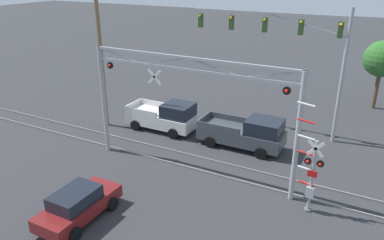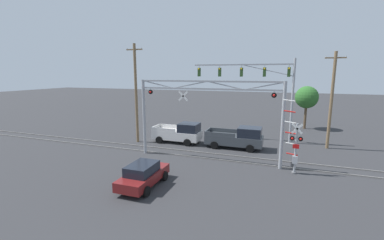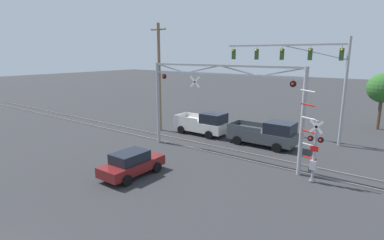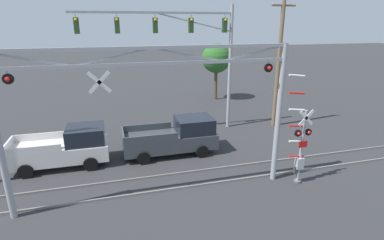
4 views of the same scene
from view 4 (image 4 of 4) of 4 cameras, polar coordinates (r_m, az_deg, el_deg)
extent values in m
cube|color=gray|center=(14.43, -6.78, -13.35)|extent=(80.00, 0.08, 0.10)
cube|color=gray|center=(15.66, -7.61, -10.68)|extent=(80.00, 0.08, 0.10)
cylinder|color=#9EA0A5|center=(14.73, 16.14, 0.76)|extent=(0.26, 0.26, 6.68)
cube|color=#9EA0A5|center=(12.15, -7.61, 10.58)|extent=(12.04, 0.14, 0.14)
cube|color=#9EA0A5|center=(12.09, -7.73, 13.48)|extent=(12.04, 0.14, 0.14)
cube|color=#9EA0A5|center=(12.32, -28.79, 10.10)|extent=(2.96, 0.08, 0.70)
cube|color=#9EA0A5|center=(12.00, -14.78, 11.54)|extent=(2.96, 0.08, 0.70)
cube|color=#9EA0A5|center=(12.40, -0.77, 12.32)|extent=(2.96, 0.08, 0.70)
cube|color=#9EA0A5|center=(13.45, 11.76, 12.40)|extent=(2.96, 0.08, 0.70)
cylinder|color=black|center=(12.59, -31.62, 6.67)|extent=(0.38, 0.10, 0.38)
sphere|color=red|center=(12.52, -31.70, 6.61)|extent=(0.18, 0.18, 0.18)
cylinder|color=#9EA0A5|center=(12.55, -31.80, 7.74)|extent=(0.04, 0.04, 0.10)
cylinder|color=black|center=(13.88, 14.36, 9.60)|extent=(0.38, 0.10, 0.38)
sphere|color=red|center=(13.82, 14.50, 9.55)|extent=(0.18, 0.18, 0.18)
cylinder|color=#9EA0A5|center=(13.85, 14.43, 10.58)|extent=(0.04, 0.04, 0.10)
cube|color=white|center=(12.04, -17.23, 6.87)|extent=(0.88, 0.03, 0.88)
cube|color=white|center=(12.04, -17.23, 6.87)|extent=(0.88, 0.03, 0.88)
cylinder|color=black|center=(12.02, -17.24, 6.85)|extent=(0.04, 0.04, 0.02)
cylinder|color=#9EA0A5|center=(15.25, 20.09, -4.96)|extent=(0.16, 0.16, 3.73)
cylinder|color=#59595B|center=(16.02, 19.39, -10.95)|extent=(0.35, 0.35, 0.10)
cube|color=white|center=(14.67, 20.96, 0.34)|extent=(0.78, 0.03, 0.78)
cube|color=white|center=(14.67, 20.96, 0.34)|extent=(0.78, 0.03, 0.78)
cylinder|color=black|center=(14.65, 21.02, 0.31)|extent=(0.04, 0.04, 0.02)
cylinder|color=black|center=(14.83, 19.52, -2.38)|extent=(0.32, 0.09, 0.32)
sphere|color=red|center=(14.78, 19.65, -2.46)|extent=(0.16, 0.16, 0.16)
cylinder|color=black|center=(15.15, 21.27, -2.16)|extent=(0.32, 0.09, 0.32)
sphere|color=red|center=(15.10, 21.40, -2.23)|extent=(0.16, 0.16, 0.16)
cube|color=#9EA0A5|center=(14.98, 20.40, -2.27)|extent=(0.64, 0.06, 0.06)
cube|color=red|center=(15.10, 20.39, -4.35)|extent=(0.44, 0.02, 0.32)
cube|color=#B2B2B7|center=(15.57, 19.77, -7.72)|extent=(0.36, 0.28, 0.56)
cylinder|color=red|center=(15.29, 19.23, -6.53)|extent=(0.79, 0.09, 0.18)
cylinder|color=white|center=(14.95, 19.25, -3.85)|extent=(0.79, 0.09, 0.18)
cylinder|color=red|center=(14.64, 19.28, -1.05)|extent=(0.79, 0.09, 0.18)
cylinder|color=white|center=(14.37, 19.31, 1.86)|extent=(0.79, 0.09, 0.18)
cylinder|color=red|center=(14.13, 19.34, 4.88)|extent=(0.79, 0.09, 0.18)
cylinder|color=white|center=(13.94, 19.37, 7.99)|extent=(0.79, 0.09, 0.18)
cube|color=#3F3F42|center=(15.65, 19.20, -8.95)|extent=(0.24, 0.12, 0.36)
cylinder|color=#9EA0A5|center=(21.94, 7.21, 9.62)|extent=(0.24, 0.24, 8.74)
cube|color=#9EA0A5|center=(20.28, -7.11, 19.64)|extent=(10.53, 0.14, 0.14)
cube|color=#9EA0A5|center=(20.83, 0.50, 18.07)|extent=(5.28, 0.08, 1.28)
cylinder|color=#9EA0A5|center=(20.11, -21.36, 18.19)|extent=(0.04, 0.04, 0.30)
cube|color=#28471E|center=(20.11, -21.15, 16.42)|extent=(0.30, 0.26, 0.95)
sphere|color=yellow|center=(19.94, -21.31, 17.40)|extent=(0.18, 0.18, 0.18)
cylinder|color=#9EA0A5|center=(20.05, -14.22, 18.84)|extent=(0.04, 0.04, 0.30)
cube|color=#28471E|center=(20.05, -14.08, 17.05)|extent=(0.30, 0.26, 0.95)
sphere|color=yellow|center=(19.88, -14.14, 18.05)|extent=(0.18, 0.18, 0.18)
cylinder|color=#9EA0A5|center=(20.28, -7.09, 19.21)|extent=(0.04, 0.04, 0.30)
cube|color=#28471E|center=(20.27, -7.02, 17.44)|extent=(0.30, 0.26, 0.95)
sphere|color=yellow|center=(20.11, -6.99, 18.43)|extent=(0.18, 0.18, 0.18)
cylinder|color=#9EA0A5|center=(20.77, -0.19, 19.31)|extent=(0.04, 0.04, 0.30)
cube|color=#28471E|center=(20.77, -0.19, 17.58)|extent=(0.30, 0.26, 0.95)
sphere|color=yellow|center=(20.61, -0.07, 18.54)|extent=(0.18, 0.18, 0.18)
cylinder|color=#9EA0A5|center=(21.52, 6.30, 19.17)|extent=(0.04, 0.04, 0.30)
cube|color=#28471E|center=(21.52, 6.24, 17.50)|extent=(0.30, 0.26, 0.95)
sphere|color=yellow|center=(21.36, 6.45, 18.42)|extent=(0.18, 0.18, 0.18)
cube|color=#3D4247|center=(17.97, -4.26, -3.98)|extent=(5.49, 2.07, 0.87)
cube|color=black|center=(17.99, 0.42, -0.89)|extent=(2.15, 1.91, 0.90)
cube|color=#3D4247|center=(16.65, -7.61, -3.56)|extent=(2.93, 0.08, 0.40)
cube|color=#3D4247|center=(18.50, -8.49, -1.36)|extent=(2.93, 0.08, 0.40)
cube|color=#3D4247|center=(17.47, -13.01, -2.83)|extent=(0.10, 1.99, 0.40)
cylinder|color=black|center=(17.59, 1.92, -5.99)|extent=(0.75, 0.24, 0.75)
cylinder|color=black|center=(19.44, 0.09, -3.56)|extent=(0.75, 0.24, 0.75)
cylinder|color=black|center=(16.97, -9.20, -7.16)|extent=(0.75, 0.24, 0.75)
cylinder|color=black|center=(18.88, -9.94, -4.52)|extent=(0.75, 0.24, 0.75)
cube|color=silver|center=(17.95, -23.75, -5.58)|extent=(5.06, 2.07, 0.87)
cube|color=black|center=(17.46, -19.62, -2.59)|extent=(1.99, 1.91, 0.90)
cube|color=silver|center=(17.03, -28.08, -5.14)|extent=(2.67, 0.08, 0.40)
cube|color=silver|center=(18.85, -26.89, -2.83)|extent=(2.67, 0.08, 0.40)
cube|color=silver|center=(18.29, -31.69, -4.21)|extent=(0.10, 1.99, 0.40)
cylinder|color=black|center=(16.98, -18.74, -7.94)|extent=(0.75, 0.24, 0.75)
cylinder|color=black|center=(18.89, -18.47, -5.22)|extent=(0.75, 0.24, 0.75)
cylinder|color=black|center=(17.51, -29.12, -8.55)|extent=(0.75, 0.24, 0.75)
cylinder|color=black|center=(19.37, -27.79, -5.86)|extent=(0.75, 0.24, 0.75)
cylinder|color=brown|center=(22.78, 16.13, 10.02)|extent=(0.28, 0.28, 9.25)
cube|color=brown|center=(22.62, 17.06, 20.14)|extent=(1.80, 0.12, 0.12)
cylinder|color=silver|center=(22.21, 15.17, 20.61)|extent=(0.08, 0.08, 0.12)
cylinder|color=silver|center=(23.06, 18.93, 20.17)|extent=(0.08, 0.08, 0.12)
cylinder|color=brown|center=(30.76, 4.54, 6.84)|extent=(0.32, 0.32, 3.16)
sphere|color=#2D6628|center=(30.36, 4.66, 11.65)|extent=(2.89, 2.89, 2.89)
camera|label=1|loc=(12.08, 102.92, 12.71)|focal=35.00mm
camera|label=2|loc=(10.97, 119.88, -10.88)|focal=24.00mm
camera|label=3|loc=(14.03, 100.06, -3.89)|focal=28.00mm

